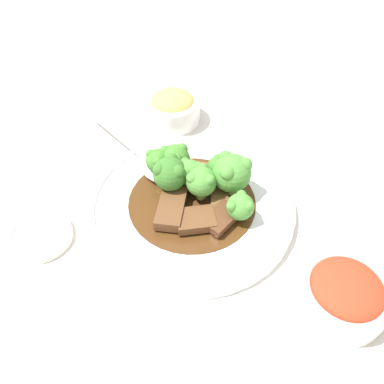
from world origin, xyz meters
name	(u,v)px	position (x,y,z in m)	size (l,w,h in m)	color
ground_plane	(192,208)	(0.00, 0.00, 0.00)	(4.00, 4.00, 0.00)	silver
main_plate	(192,203)	(0.00, 0.00, 0.01)	(0.30, 0.30, 0.02)	white
beef_strip_0	(172,207)	(-0.01, -0.03, 0.03)	(0.07, 0.08, 0.02)	brown
beef_strip_1	(220,200)	(0.03, 0.02, 0.02)	(0.05, 0.05, 0.01)	brown
beef_strip_2	(221,218)	(0.06, -0.01, 0.02)	(0.04, 0.05, 0.01)	#56331E
beef_strip_3	(199,171)	(-0.02, 0.05, 0.03)	(0.07, 0.06, 0.01)	brown
beef_strip_4	(196,220)	(0.03, -0.03, 0.03)	(0.06, 0.06, 0.01)	brown
broccoli_floret_0	(201,181)	(0.01, 0.01, 0.05)	(0.04, 0.04, 0.05)	#8EB756
broccoli_floret_1	(232,172)	(0.03, 0.05, 0.06)	(0.06, 0.06, 0.06)	#7FA84C
broccoli_floret_2	(175,159)	(-0.05, 0.03, 0.05)	(0.05, 0.05, 0.05)	#7FA84C
broccoli_floret_3	(240,206)	(0.07, 0.01, 0.04)	(0.04, 0.04, 0.04)	#8EB756
broccoli_floret_4	(220,168)	(0.01, 0.06, 0.04)	(0.04, 0.04, 0.04)	#7FA84C
broccoli_floret_5	(158,160)	(-0.07, 0.01, 0.05)	(0.04, 0.04, 0.05)	#7FA84C
broccoli_floret_6	(170,173)	(-0.04, -0.01, 0.05)	(0.05, 0.05, 0.06)	#7FA84C
broccoli_floret_7	(189,172)	(-0.02, 0.02, 0.05)	(0.04, 0.04, 0.05)	#8EB756
serving_spoon	(153,164)	(-0.09, 0.02, 0.03)	(0.24, 0.07, 0.01)	silver
side_bowl_kimchi	(344,294)	(0.23, -0.01, 0.03)	(0.11, 0.11, 0.05)	white
side_bowl_appetizer	(173,108)	(-0.16, 0.15, 0.03)	(0.10, 0.10, 0.06)	white
sauce_dish	(41,236)	(-0.13, -0.17, 0.01)	(0.08, 0.08, 0.01)	white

